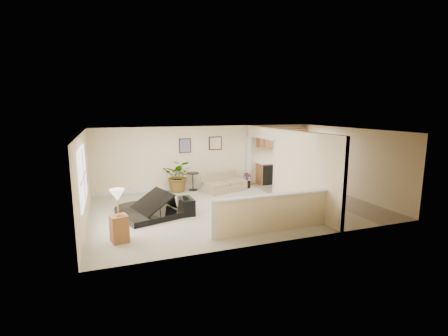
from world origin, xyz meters
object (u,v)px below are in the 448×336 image
object	(u,v)px
lamp_stand	(119,220)
piano	(149,194)
loveseat	(224,182)
piano_bench	(186,206)
accent_table	(193,179)
palm_plant	(179,176)
small_plant	(247,181)

from	to	relation	value
lamp_stand	piano	bearing A→B (deg)	62.72
loveseat	piano_bench	bearing A→B (deg)	-149.04
piano	accent_table	xyz separation A→B (m)	(2.00, 2.52, -0.21)
piano	palm_plant	distance (m)	2.91
piano	piano_bench	distance (m)	1.18
piano	accent_table	world-z (taller)	piano
accent_table	palm_plant	distance (m)	0.58
piano_bench	small_plant	xyz separation A→B (m)	(3.12, 2.50, 0.01)
loveseat	small_plant	bearing A→B (deg)	-9.87
piano_bench	palm_plant	distance (m)	2.84
piano	palm_plant	bearing A→B (deg)	43.47
loveseat	small_plant	world-z (taller)	loveseat
lamp_stand	piano_bench	bearing A→B (deg)	37.52
piano	loveseat	size ratio (longest dim) A/B	1.21
loveseat	lamp_stand	bearing A→B (deg)	-154.04
piano_bench	palm_plant	bearing A→B (deg)	82.56
piano	loveseat	distance (m)	3.79
piano	small_plant	world-z (taller)	piano
piano	small_plant	size ratio (longest dim) A/B	3.77
lamp_stand	small_plant	bearing A→B (deg)	38.28
loveseat	lamp_stand	size ratio (longest dim) A/B	1.44
accent_table	piano_bench	bearing A→B (deg)	-108.32
lamp_stand	accent_table	bearing A→B (deg)	55.91
piano_bench	lamp_stand	bearing A→B (deg)	-142.48
piano_bench	small_plant	distance (m)	4.00
loveseat	piano	bearing A→B (deg)	-164.16
loveseat	small_plant	size ratio (longest dim) A/B	3.11
small_plant	lamp_stand	world-z (taller)	lamp_stand
piano_bench	lamp_stand	xyz separation A→B (m)	(-2.01, -1.54, 0.31)
piano	small_plant	bearing A→B (deg)	11.24
palm_plant	lamp_stand	distance (m)	4.94
piano	small_plant	distance (m)	4.77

